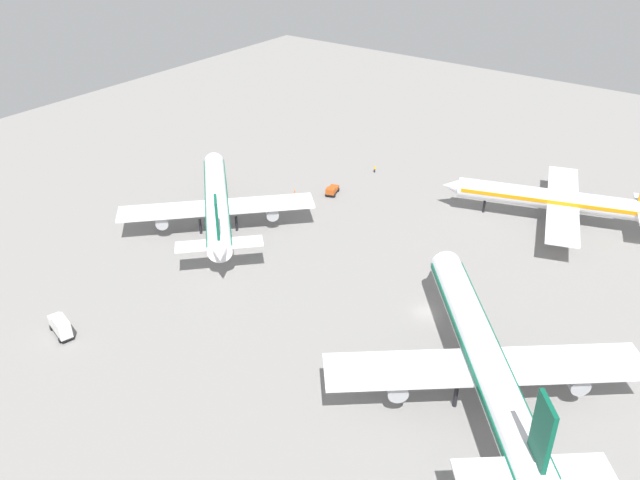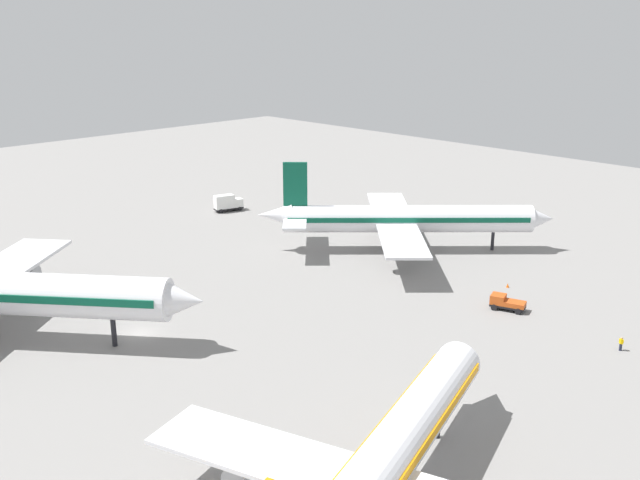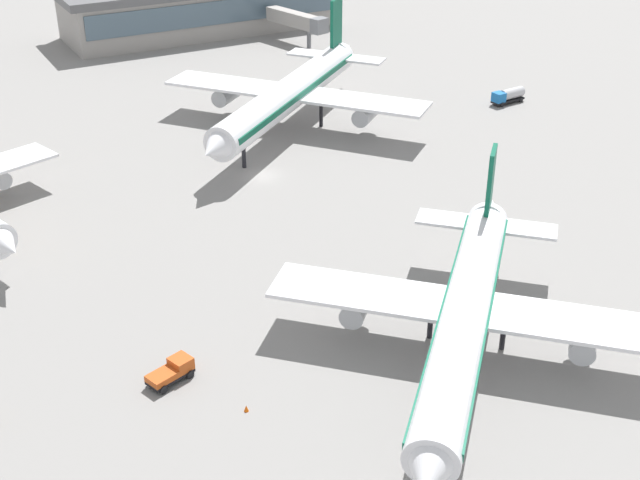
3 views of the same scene
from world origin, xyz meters
TOP-DOWN VIEW (x-y plane):
  - ground at (0.00, 0.00)m, footprint 288.00×288.00m
  - airplane_taxiing at (42.97, -5.95)m, footprint 36.14×44.05m
  - airplane_distant at (1.66, 48.13)m, footprint 37.55×37.95m
  - catering_truck at (-38.53, 43.05)m, footprint 3.40×5.91m
  - pushback_tractor at (27.04, 37.88)m, footprint 4.77×3.31m
  - ground_crew_worker at (42.79, 36.56)m, footprint 0.57×0.44m
  - safety_cone_near_gate at (22.93, 45.21)m, footprint 0.44×0.44m

SIDE VIEW (x-z plane):
  - ground at x=0.00m, z-range 0.00..0.00m
  - safety_cone_near_gate at x=22.93m, z-range 0.00..0.60m
  - ground_crew_worker at x=42.79m, z-range 0.01..1.68m
  - pushback_tractor at x=27.04m, z-range 0.02..1.92m
  - catering_truck at x=-38.53m, z-range 0.05..3.35m
  - airplane_taxiing at x=42.97m, z-range -1.88..11.88m
  - airplane_distant at x=1.66m, z-range -2.00..12.63m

